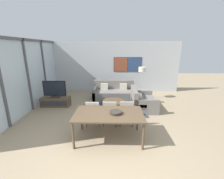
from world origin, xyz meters
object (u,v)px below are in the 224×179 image
at_px(dining_table, 109,115).
at_px(television, 55,89).
at_px(sofa_main, 114,93).
at_px(floor_lamp, 142,72).
at_px(dining_chair_right, 126,111).
at_px(sofa_side, 141,102).
at_px(dining_chair_centre, 110,111).
at_px(fruit_bowl, 116,112).
at_px(dining_chair_left, 93,111).
at_px(coffee_table, 113,103).
at_px(tv_console, 56,102).

bearing_deg(dining_table, television, 135.40).
distance_m(sofa_main, floor_lamp, 1.72).
relative_size(dining_chair_right, floor_lamp, 0.54).
bearing_deg(dining_table, sofa_side, 59.64).
xyz_separation_m(dining_chair_centre, fruit_bowl, (0.19, -0.79, 0.31)).
relative_size(television, dining_chair_centre, 1.14).
xyz_separation_m(dining_table, dining_chair_left, (-0.53, 0.72, -0.21)).
xyz_separation_m(coffee_table, dining_chair_right, (0.43, -1.30, 0.22)).
distance_m(sofa_side, dining_table, 2.55).
xyz_separation_m(dining_table, dining_chair_centre, (-0.00, 0.75, -0.21)).
bearing_deg(dining_chair_left, fruit_bowl, -46.13).
bearing_deg(tv_console, dining_chair_right, -28.50).
xyz_separation_m(sofa_main, coffee_table, (0.00, -1.39, -0.00)).
bearing_deg(sofa_main, floor_lamp, -5.40).
relative_size(television, dining_chair_left, 1.14).
height_order(dining_chair_left, dining_chair_right, same).
bearing_deg(sofa_main, television, -156.32).
distance_m(dining_chair_centre, fruit_bowl, 0.87).
height_order(television, floor_lamp, floor_lamp).
relative_size(sofa_main, floor_lamp, 1.27).
xyz_separation_m(dining_table, fruit_bowl, (0.19, -0.04, 0.10)).
distance_m(fruit_bowl, floor_lamp, 3.64).
height_order(coffee_table, dining_chair_left, dining_chair_left).
xyz_separation_m(coffee_table, dining_table, (-0.11, -2.08, 0.43)).
height_order(sofa_side, fruit_bowl, sofa_side).
relative_size(sofa_main, dining_table, 1.09).
height_order(tv_console, sofa_side, sofa_side).
relative_size(sofa_side, floor_lamp, 0.85).
xyz_separation_m(sofa_main, dining_chair_right, (0.43, -2.70, 0.22)).
height_order(dining_chair_left, floor_lamp, floor_lamp).
bearing_deg(floor_lamp, dining_chair_left, -126.98).
relative_size(tv_console, sofa_main, 0.60).
xyz_separation_m(sofa_side, dining_chair_centre, (-1.27, -1.41, 0.22)).
relative_size(television, sofa_main, 0.48).
relative_size(coffee_table, dining_chair_right, 1.06).
bearing_deg(coffee_table, dining_table, -92.96).
relative_size(sofa_side, dining_chair_right, 1.58).
relative_size(sofa_side, dining_chair_centre, 1.58).
relative_size(tv_console, fruit_bowl, 3.71).
bearing_deg(dining_chair_left, floor_lamp, 53.02).
distance_m(sofa_main, dining_chair_left, 2.84).
distance_m(coffee_table, dining_chair_left, 1.52).
bearing_deg(television, dining_chair_centre, -33.94).
relative_size(television, floor_lamp, 0.61).
height_order(sofa_main, dining_chair_left, sofa_main).
height_order(dining_table, dining_chair_centre, dining_chair_centre).
bearing_deg(television, floor_lamp, 14.22).
relative_size(television, sofa_side, 0.72).
relative_size(tv_console, television, 1.25).
height_order(sofa_side, coffee_table, sofa_side).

